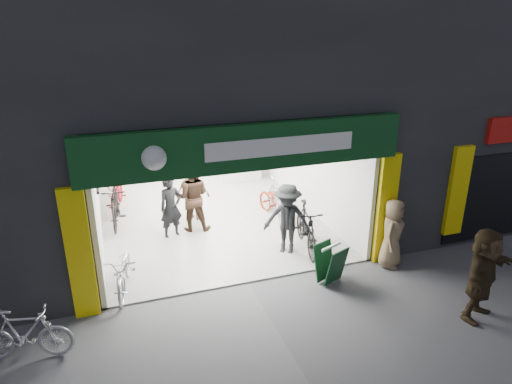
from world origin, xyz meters
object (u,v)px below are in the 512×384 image
bike_left_front (124,271)px  sandwich_board (330,263)px  bike_right_front (306,228)px  pedestrian_near (392,233)px  parked_bike (24,334)px

bike_left_front → sandwich_board: (4.17, -1.10, 0.01)m
bike_right_front → pedestrian_near: 2.01m
bike_right_front → pedestrian_near: (1.50, -1.32, 0.22)m
bike_left_front → parked_bike: size_ratio=1.10×
parked_bike → pedestrian_near: (7.49, 0.68, 0.34)m
bike_right_front → sandwich_board: size_ratio=2.33×
bike_left_front → sandwich_board: size_ratio=2.06×
bike_right_front → sandwich_board: (-0.13, -1.51, -0.13)m
bike_left_front → bike_right_front: (4.30, 0.41, 0.13)m
bike_left_front → pedestrian_near: pedestrian_near is taller
pedestrian_near → sandwich_board: size_ratio=1.93×
parked_bike → bike_left_front: bearing=-33.8°
bike_right_front → pedestrian_near: size_ratio=1.21×
bike_left_front → parked_bike: 2.32m
bike_left_front → parked_bike: (-1.69, -1.58, 0.02)m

